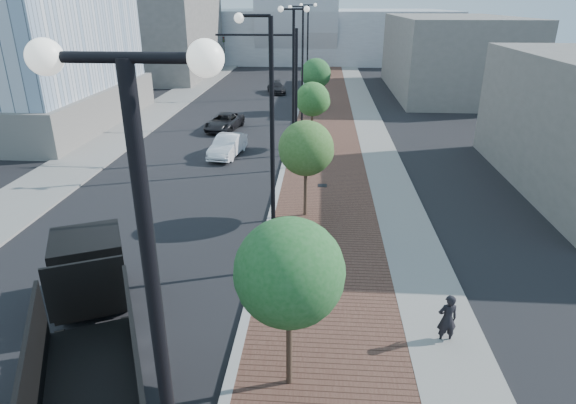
# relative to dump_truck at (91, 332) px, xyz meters

# --- Properties ---
(sidewalk) EXTENTS (7.00, 140.00, 0.12)m
(sidewalk) POSITION_rel_dump_truck_xyz_m (7.30, 35.76, -1.19)
(sidewalk) COLOR #4C2D23
(sidewalk) RESTS_ON ground
(concrete_strip) EXTENTS (2.40, 140.00, 0.13)m
(concrete_strip) POSITION_rel_dump_truck_xyz_m (10.00, 35.76, -1.18)
(concrete_strip) COLOR slate
(concrete_strip) RESTS_ON ground
(curb) EXTENTS (0.30, 140.00, 0.14)m
(curb) POSITION_rel_dump_truck_xyz_m (3.80, 35.76, -1.18)
(curb) COLOR gray
(curb) RESTS_ON ground
(west_sidewalk) EXTENTS (4.00, 140.00, 0.12)m
(west_sidewalk) POSITION_rel_dump_truck_xyz_m (-9.20, 35.76, -1.19)
(west_sidewalk) COLOR slate
(west_sidewalk) RESTS_ON ground
(dump_truck) EXTENTS (7.51, 12.95, 2.96)m
(dump_truck) POSITION_rel_dump_truck_xyz_m (0.00, 0.00, 0.00)
(dump_truck) COLOR black
(dump_truck) RESTS_ON ground
(white_sedan) EXTENTS (2.07, 4.40, 1.40)m
(white_sedan) POSITION_rel_dump_truck_xyz_m (-0.08, 20.25, -0.55)
(white_sedan) COLOR white
(white_sedan) RESTS_ON ground
(dark_car_mid) EXTENTS (2.85, 4.87, 1.27)m
(dark_car_mid) POSITION_rel_dump_truck_xyz_m (-1.66, 27.17, -0.61)
(dark_car_mid) COLOR black
(dark_car_mid) RESTS_ON ground
(dark_car_far) EXTENTS (2.56, 4.39, 1.19)m
(dark_car_far) POSITION_rel_dump_truck_xyz_m (0.92, 44.02, -0.65)
(dark_car_far) COLOR black
(dark_car_far) RESTS_ON ground
(pedestrian) EXTENTS (0.65, 0.47, 1.65)m
(pedestrian) POSITION_rel_dump_truck_xyz_m (9.95, 1.89, -0.43)
(pedestrian) COLOR black
(pedestrian) RESTS_ON ground
(streetlight_1) EXTENTS (1.44, 0.56, 9.21)m
(streetlight_1) POSITION_rel_dump_truck_xyz_m (4.29, 5.76, 3.09)
(streetlight_1) COLOR black
(streetlight_1) RESTS_ON ground
(streetlight_2) EXTENTS (1.72, 0.56, 9.28)m
(streetlight_2) POSITION_rel_dump_truck_xyz_m (4.40, 17.76, 3.57)
(streetlight_2) COLOR black
(streetlight_2) RESTS_ON ground
(streetlight_3) EXTENTS (1.44, 0.56, 9.21)m
(streetlight_3) POSITION_rel_dump_truck_xyz_m (4.29, 29.76, 3.09)
(streetlight_3) COLOR black
(streetlight_3) RESTS_ON ground
(streetlight_4) EXTENTS (1.72, 0.56, 9.28)m
(streetlight_4) POSITION_rel_dump_truck_xyz_m (4.40, 41.76, 3.57)
(streetlight_4) COLOR black
(streetlight_4) RESTS_ON ground
(traffic_mast) EXTENTS (5.09, 0.20, 8.00)m
(traffic_mast) POSITION_rel_dump_truck_xyz_m (3.50, 20.76, 3.73)
(traffic_mast) COLOR black
(traffic_mast) RESTS_ON ground
(tree_0) EXTENTS (2.72, 2.72, 4.85)m
(tree_0) POSITION_rel_dump_truck_xyz_m (5.44, -0.22, 2.23)
(tree_0) COLOR #382619
(tree_0) RESTS_ON ground
(tree_1) EXTENTS (2.54, 2.51, 4.65)m
(tree_1) POSITION_rel_dump_truck_xyz_m (5.44, 10.78, 2.14)
(tree_1) COLOR #382619
(tree_1) RESTS_ON ground
(tree_2) EXTENTS (2.36, 2.31, 4.51)m
(tree_2) POSITION_rel_dump_truck_xyz_m (5.44, 22.78, 2.09)
(tree_2) COLOR #382619
(tree_2) RESTS_ON ground
(tree_3) EXTENTS (2.71, 2.71, 4.78)m
(tree_3) POSITION_rel_dump_truck_xyz_m (5.44, 34.78, 2.16)
(tree_3) COLOR #382619
(tree_3) RESTS_ON ground
(tower_podium) EXTENTS (19.00, 19.00, 3.00)m
(tower_podium) POSITION_rel_dump_truck_xyz_m (-20.20, 27.76, 0.25)
(tower_podium) COLOR slate
(tower_podium) RESTS_ON ground
(convention_center) EXTENTS (50.00, 30.00, 50.00)m
(convention_center) POSITION_rel_dump_truck_xyz_m (1.80, 80.76, 4.76)
(convention_center) COLOR #9A9FA4
(convention_center) RESTS_ON ground
(commercial_block_nw) EXTENTS (14.00, 20.00, 10.00)m
(commercial_block_nw) POSITION_rel_dump_truck_xyz_m (-16.20, 55.76, 3.75)
(commercial_block_nw) COLOR #605B56
(commercial_block_nw) RESTS_ON ground
(commercial_block_ne) EXTENTS (12.00, 22.00, 8.00)m
(commercial_block_ne) POSITION_rel_dump_truck_xyz_m (19.80, 45.76, 2.75)
(commercial_block_ne) COLOR #66625C
(commercial_block_ne) RESTS_ON ground
(utility_cover_1) EXTENTS (0.50, 0.50, 0.02)m
(utility_cover_1) POSITION_rel_dump_truck_xyz_m (6.20, 3.76, -1.12)
(utility_cover_1) COLOR black
(utility_cover_1) RESTS_ON sidewalk
(utility_cover_2) EXTENTS (0.50, 0.50, 0.02)m
(utility_cover_2) POSITION_rel_dump_truck_xyz_m (6.20, 14.76, -1.12)
(utility_cover_2) COLOR black
(utility_cover_2) RESTS_ON sidewalk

